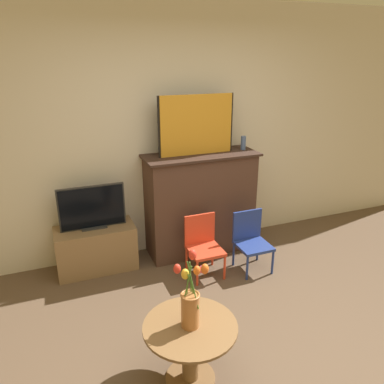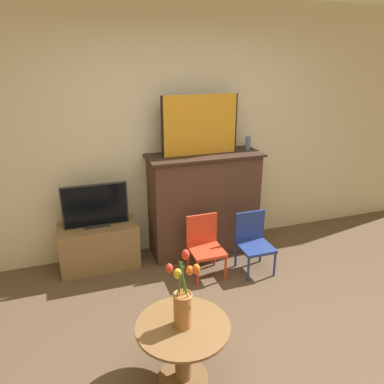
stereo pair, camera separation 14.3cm
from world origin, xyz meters
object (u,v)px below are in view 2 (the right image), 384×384
at_px(painting, 200,125).
at_px(chair_red, 205,243).
at_px(vase_tulips, 183,301).
at_px(chair_blue, 253,240).
at_px(tv_monitor, 95,206).

distance_m(painting, chair_red, 1.23).
bearing_deg(chair_red, painting, 76.39).
bearing_deg(painting, vase_tulips, -113.15).
height_order(painting, chair_red, painting).
xyz_separation_m(chair_red, chair_blue, (0.51, -0.09, 0.00)).
relative_size(painting, tv_monitor, 1.26).
bearing_deg(chair_blue, chair_red, 169.74).
xyz_separation_m(painting, chair_red, (-0.12, -0.48, -1.12)).
xyz_separation_m(tv_monitor, vase_tulips, (0.40, -1.73, -0.04)).
relative_size(chair_blue, vase_tulips, 1.19).
height_order(chair_blue, vase_tulips, vase_tulips).
relative_size(painting, vase_tulips, 1.60).
height_order(tv_monitor, chair_red, tv_monitor).
xyz_separation_m(chair_blue, vase_tulips, (-1.13, -1.15, 0.32)).
height_order(tv_monitor, chair_blue, tv_monitor).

